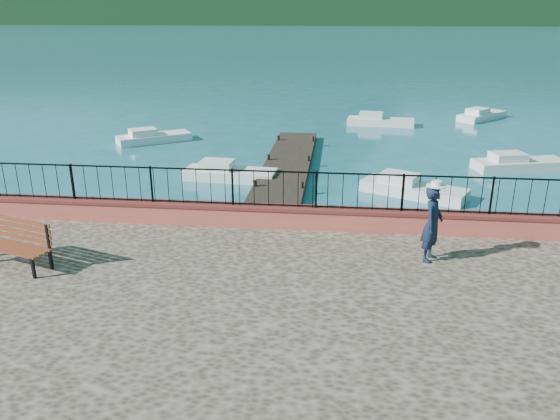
% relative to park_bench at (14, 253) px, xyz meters
% --- Properties ---
extents(ground, '(2000.00, 2000.00, 0.00)m').
position_rel_park_bench_xyz_m(ground, '(6.93, -0.69, -1.52)').
color(ground, '#19596B').
rests_on(ground, ground).
extents(parapet, '(28.00, 0.46, 0.58)m').
position_rel_park_bench_xyz_m(parapet, '(6.93, 3.01, -0.03)').
color(parapet, '#BB5643').
rests_on(parapet, promenade).
extents(railing, '(27.00, 0.05, 0.95)m').
position_rel_park_bench_xyz_m(railing, '(6.93, 3.01, 0.74)').
color(railing, black).
rests_on(railing, parapet).
extents(dock, '(2.00, 16.00, 0.30)m').
position_rel_park_bench_xyz_m(dock, '(4.93, 11.31, -1.37)').
color(dock, '#2D231C').
rests_on(dock, ground).
extents(far_forest, '(900.00, 60.00, 18.00)m').
position_rel_park_bench_xyz_m(far_forest, '(6.93, 299.31, 7.48)').
color(far_forest, black).
rests_on(far_forest, ground).
extents(park_bench, '(2.02, 1.18, 1.07)m').
position_rel_park_bench_xyz_m(park_bench, '(0.00, 0.00, 0.00)').
color(park_bench, black).
rests_on(park_bench, promenade).
extents(person, '(0.65, 0.77, 1.78)m').
position_rel_park_bench_xyz_m(person, '(9.34, 1.35, 0.58)').
color(person, black).
rests_on(person, promenade).
extents(hat, '(0.44, 0.44, 0.12)m').
position_rel_park_bench_xyz_m(hat, '(9.34, 1.35, 1.53)').
color(hat, white).
rests_on(hat, person).
extents(boat_0, '(3.91, 1.62, 0.80)m').
position_rel_park_bench_xyz_m(boat_0, '(2.72, 11.09, -1.12)').
color(boat_0, silver).
rests_on(boat_0, ground).
extents(boat_1, '(4.11, 2.94, 0.80)m').
position_rel_park_bench_xyz_m(boat_1, '(10.07, 9.76, -1.12)').
color(boat_1, silver).
rests_on(boat_1, ground).
extents(boat_2, '(4.26, 2.27, 0.80)m').
position_rel_park_bench_xyz_m(boat_2, '(15.20, 13.99, -1.12)').
color(boat_2, silver).
rests_on(boat_2, ground).
extents(boat_3, '(3.91, 3.23, 0.80)m').
position_rel_park_bench_xyz_m(boat_3, '(-2.68, 17.45, -1.12)').
color(boat_3, white).
rests_on(boat_3, ground).
extents(boat_4, '(4.15, 1.78, 0.80)m').
position_rel_park_bench_xyz_m(boat_4, '(9.71, 23.47, -1.12)').
color(boat_4, silver).
rests_on(boat_4, ground).
extents(boat_5, '(3.65, 3.75, 0.80)m').
position_rel_park_bench_xyz_m(boat_5, '(16.40, 26.19, -1.12)').
color(boat_5, silver).
rests_on(boat_5, ground).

